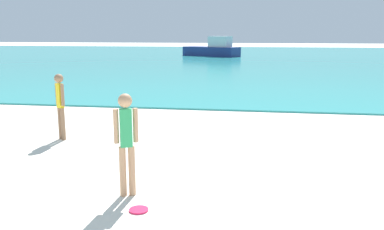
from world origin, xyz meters
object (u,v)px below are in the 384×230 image
person_standing (126,139)px  boat_far (213,49)px  person_distant (60,103)px  frisbee (139,210)px

person_standing → boat_far: 38.29m
person_standing → boat_far: bearing=71.4°
person_distant → boat_far: 35.07m
person_standing → person_distant: bearing=108.0°
person_standing → boat_far: size_ratio=0.26×
person_standing → frisbee: bearing=-80.9°
frisbee → person_distant: bearing=129.3°
frisbee → boat_far: 38.87m
person_standing → person_distant: person_standing is taller
person_distant → boat_far: boat_far is taller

